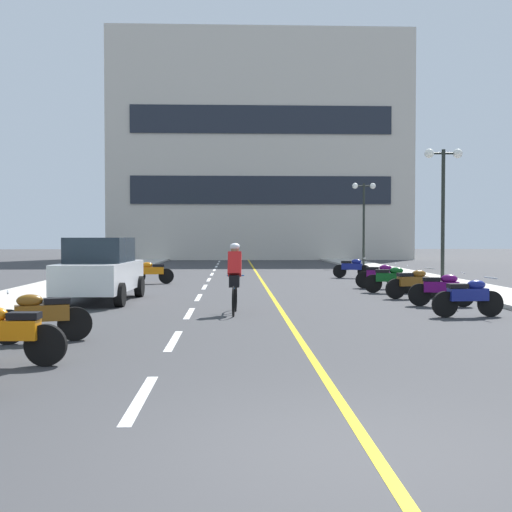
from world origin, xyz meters
TOP-DOWN VIEW (x-y plane):
  - ground_plane at (0.00, 21.00)m, footprint 140.00×140.00m
  - curb_left at (-7.20, 24.00)m, footprint 2.40×72.00m
  - curb_right at (7.20, 24.00)m, footprint 2.40×72.00m
  - lane_dash_0 at (-2.00, 2.00)m, footprint 0.14×2.20m
  - lane_dash_1 at (-2.00, 6.00)m, footprint 0.14×2.20m
  - lane_dash_2 at (-2.00, 10.00)m, footprint 0.14×2.20m
  - lane_dash_3 at (-2.00, 14.00)m, footprint 0.14×2.20m
  - lane_dash_4 at (-2.00, 18.00)m, footprint 0.14×2.20m
  - lane_dash_5 at (-2.00, 22.00)m, footprint 0.14×2.20m
  - lane_dash_6 at (-2.00, 26.00)m, footprint 0.14×2.20m
  - lane_dash_7 at (-2.00, 30.00)m, footprint 0.14×2.20m
  - lane_dash_8 at (-2.00, 34.00)m, footprint 0.14×2.20m
  - lane_dash_9 at (-2.00, 38.00)m, footprint 0.14×2.20m
  - lane_dash_10 at (-2.00, 42.00)m, footprint 0.14×2.20m
  - lane_dash_11 at (-2.00, 46.00)m, footprint 0.14×2.20m
  - centre_line_yellow at (0.25, 24.00)m, footprint 0.12×66.00m
  - office_building at (1.29, 49.36)m, footprint 24.65×8.83m
  - street_lamp_mid at (7.06, 18.68)m, footprint 1.46×0.36m
  - street_lamp_far at (7.10, 33.56)m, footprint 1.46×0.36m
  - parked_car_near at (-4.72, 12.92)m, footprint 2.04×4.26m
  - motorcycle_1 at (-4.17, 3.87)m, footprint 1.70×0.60m
  - motorcycle_2 at (-4.28, 5.88)m, footprint 1.64×0.80m
  - motorcycle_3 at (4.44, 9.08)m, footprint 1.70×0.60m
  - motorcycle_4 at (4.55, 11.26)m, footprint 1.68×0.65m
  - motorcycle_5 at (4.41, 13.42)m, footprint 1.69×0.61m
  - motorcycle_6 at (4.20, 15.28)m, footprint 1.66×0.73m
  - motorcycle_7 at (4.27, 17.05)m, footprint 1.66×0.75m
  - motorcycle_8 at (-4.15, 19.69)m, footprint 1.70×0.60m
  - motorcycle_9 at (4.36, 22.80)m, footprint 1.64×0.80m
  - cyclist_rider at (-0.91, 9.92)m, footprint 0.42×1.77m

SIDE VIEW (x-z plane):
  - ground_plane at x=0.00m, z-range 0.00..0.00m
  - lane_dash_0 at x=-2.00m, z-range 0.00..0.01m
  - lane_dash_1 at x=-2.00m, z-range 0.00..0.01m
  - lane_dash_2 at x=-2.00m, z-range 0.00..0.01m
  - lane_dash_3 at x=-2.00m, z-range 0.00..0.01m
  - lane_dash_4 at x=-2.00m, z-range 0.00..0.01m
  - lane_dash_5 at x=-2.00m, z-range 0.00..0.01m
  - lane_dash_6 at x=-2.00m, z-range 0.00..0.01m
  - lane_dash_7 at x=-2.00m, z-range 0.00..0.01m
  - lane_dash_8 at x=-2.00m, z-range 0.00..0.01m
  - lane_dash_9 at x=-2.00m, z-range 0.00..0.01m
  - lane_dash_10 at x=-2.00m, z-range 0.00..0.01m
  - lane_dash_11 at x=-2.00m, z-range 0.00..0.01m
  - centre_line_yellow at x=0.25m, z-range 0.00..0.01m
  - curb_left at x=-7.20m, z-range 0.00..0.12m
  - curb_right at x=7.20m, z-range 0.00..0.12m
  - motorcycle_1 at x=-4.17m, z-range 0.01..0.93m
  - motorcycle_2 at x=-4.28m, z-range 0.01..0.93m
  - motorcycle_3 at x=4.44m, z-range 0.01..0.93m
  - motorcycle_4 at x=4.55m, z-range 0.01..0.93m
  - motorcycle_5 at x=4.41m, z-range 0.01..0.93m
  - motorcycle_6 at x=4.20m, z-range 0.01..0.93m
  - motorcycle_7 at x=4.27m, z-range 0.01..0.93m
  - motorcycle_8 at x=-4.15m, z-range 0.01..0.93m
  - motorcycle_9 at x=4.36m, z-range 0.01..0.93m
  - cyclist_rider at x=-0.91m, z-range 0.03..1.74m
  - parked_car_near at x=-4.72m, z-range 0.01..1.83m
  - street_lamp_far at x=7.10m, z-range 1.30..6.34m
  - street_lamp_mid at x=7.06m, z-range 1.30..6.38m
  - office_building at x=1.29m, z-range 0.00..18.54m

